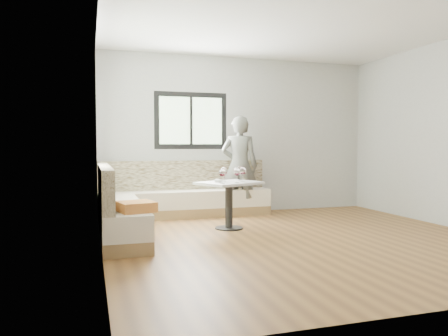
# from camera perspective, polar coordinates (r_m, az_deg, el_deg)

# --- Properties ---
(room) EXTENTS (5.01, 5.01, 2.81)m
(room) POSITION_cam_1_polar(r_m,az_deg,el_deg) (5.71, 9.26, 4.89)
(room) COLOR brown
(room) RESTS_ON ground
(banquette) EXTENTS (2.90, 2.80, 0.95)m
(banquette) POSITION_cam_1_polar(r_m,az_deg,el_deg) (6.79, -8.33, -4.54)
(banquette) COLOR brown
(banquette) RESTS_ON ground
(table) EXTENTS (1.03, 0.94, 0.69)m
(table) POSITION_cam_1_polar(r_m,az_deg,el_deg) (6.36, 0.64, -3.36)
(table) COLOR black
(table) RESTS_ON ground
(person) EXTENTS (0.74, 0.63, 1.72)m
(person) POSITION_cam_1_polar(r_m,az_deg,el_deg) (7.57, 2.04, 0.29)
(person) COLOR #585952
(person) RESTS_ON ground
(olive_ramekin) EXTENTS (0.11, 0.11, 0.04)m
(olive_ramekin) POSITION_cam_1_polar(r_m,az_deg,el_deg) (6.28, -0.76, -1.67)
(olive_ramekin) COLOR white
(olive_ramekin) RESTS_ON table
(wine_glass_a) EXTENTS (0.10, 0.10, 0.22)m
(wine_glass_a) POSITION_cam_1_polar(r_m,az_deg,el_deg) (6.03, -0.21, -0.64)
(wine_glass_a) COLOR white
(wine_glass_a) RESTS_ON table
(wine_glass_b) EXTENTS (0.10, 0.10, 0.22)m
(wine_glass_b) POSITION_cam_1_polar(r_m,az_deg,el_deg) (6.16, 1.70, -0.56)
(wine_glass_b) COLOR white
(wine_glass_b) RESTS_ON table
(wine_glass_c) EXTENTS (0.10, 0.10, 0.22)m
(wine_glass_c) POSITION_cam_1_polar(r_m,az_deg,el_deg) (6.38, 2.48, -0.45)
(wine_glass_c) COLOR white
(wine_glass_c) RESTS_ON table
(wine_glass_d) EXTENTS (0.10, 0.10, 0.22)m
(wine_glass_d) POSITION_cam_1_polar(r_m,az_deg,el_deg) (6.43, 0.05, -0.41)
(wine_glass_d) COLOR white
(wine_glass_d) RESTS_ON table
(wine_glass_e) EXTENTS (0.10, 0.10, 0.22)m
(wine_glass_e) POSITION_cam_1_polar(r_m,az_deg,el_deg) (6.61, 2.09, -0.32)
(wine_glass_e) COLOR white
(wine_glass_e) RESTS_ON table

